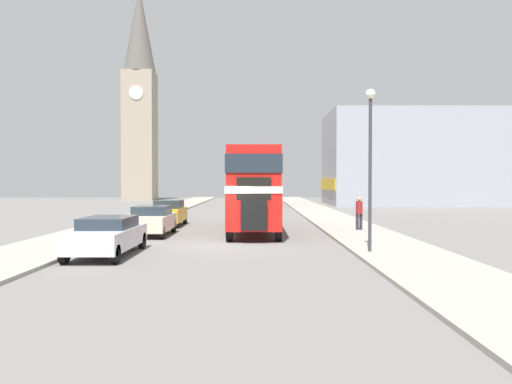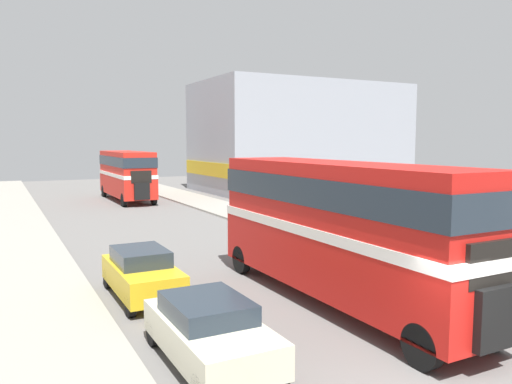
% 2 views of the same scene
% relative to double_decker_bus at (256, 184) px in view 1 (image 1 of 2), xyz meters
% --- Properties ---
extents(ground_plane, '(120.00, 120.00, 0.00)m').
position_rel_double_decker_bus_xyz_m(ground_plane, '(-1.38, -5.59, -2.52)').
color(ground_plane, slate).
extents(sidewalk_right, '(3.50, 120.00, 0.12)m').
position_rel_double_decker_bus_xyz_m(sidewalk_right, '(5.37, -5.59, -2.46)').
color(sidewalk_right, gray).
rests_on(sidewalk_right, ground_plane).
extents(sidewalk_left, '(3.50, 120.00, 0.12)m').
position_rel_double_decker_bus_xyz_m(sidewalk_left, '(-8.13, -5.59, -2.46)').
color(sidewalk_left, gray).
rests_on(sidewalk_left, ground_plane).
extents(double_decker_bus, '(2.48, 10.80, 4.24)m').
position_rel_double_decker_bus_xyz_m(double_decker_bus, '(0.00, 0.00, 0.00)').
color(double_decker_bus, red).
rests_on(double_decker_bus, ground_plane).
extents(bus_distant, '(2.57, 9.59, 4.03)m').
position_rel_double_decker_bus_xyz_m(bus_distant, '(0.47, 29.13, -0.12)').
color(bus_distant, red).
rests_on(bus_distant, ground_plane).
extents(car_parked_near, '(1.84, 4.62, 1.37)m').
position_rel_double_decker_bus_xyz_m(car_parked_near, '(-5.23, -8.66, -1.79)').
color(car_parked_near, silver).
rests_on(car_parked_near, ground_plane).
extents(car_parked_mid, '(1.83, 4.04, 1.45)m').
position_rel_double_decker_bus_xyz_m(car_parked_mid, '(-5.02, -2.10, -1.76)').
color(car_parked_mid, beige).
rests_on(car_parked_mid, ground_plane).
extents(car_parked_far, '(1.70, 3.98, 1.53)m').
position_rel_double_decker_bus_xyz_m(car_parked_far, '(-5.11, 3.21, -1.73)').
color(car_parked_far, gold).
rests_on(car_parked_far, ground_plane).
extents(pedestrian_walking, '(0.35, 0.35, 1.72)m').
position_rel_double_decker_bus_xyz_m(pedestrian_walking, '(5.50, -0.43, -1.42)').
color(pedestrian_walking, '#282833').
rests_on(pedestrian_walking, sidewalk_right).
extents(street_lamp, '(0.36, 0.36, 5.86)m').
position_rel_double_decker_bus_xyz_m(street_lamp, '(4.22, -8.49, 1.44)').
color(street_lamp, '#38383D').
rests_on(street_lamp, sidewalk_right).
extents(church_tower, '(4.50, 4.50, 30.27)m').
position_rel_double_decker_bus_xyz_m(church_tower, '(-16.40, 44.42, 12.98)').
color(church_tower, tan).
rests_on(church_tower, ground_plane).
extents(shop_building_block, '(20.15, 11.69, 10.52)m').
position_rel_double_decker_bus_xyz_m(shop_building_block, '(18.46, 31.09, 2.74)').
color(shop_building_block, '#999EA8').
rests_on(shop_building_block, ground_plane).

